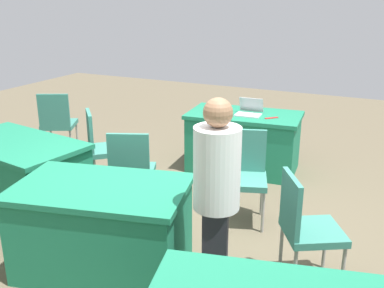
{
  "coord_description": "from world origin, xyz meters",
  "views": [
    {
      "loc": [
        -1.68,
        3.46,
        2.25
      ],
      "look_at": [
        0.06,
        -0.18,
        0.9
      ],
      "focal_mm": 42.01,
      "sensor_mm": 36.0,
      "label": 1
    }
  ],
  "objects_px": {
    "table_foreground": "(243,141)",
    "person_attendee_browsing": "(216,193)",
    "chair_tucked_right": "(57,121)",
    "chair_by_pillar": "(102,145)",
    "chair_aisle": "(131,168)",
    "yarn_ball": "(214,110)",
    "laptop_silver": "(249,112)",
    "chair_tucked_left": "(305,224)",
    "table_mid_right": "(19,175)",
    "chair_near_front": "(245,171)",
    "table_mid_left": "(103,228)",
    "scissors_red": "(271,118)"
  },
  "relations": [
    {
      "from": "table_mid_left",
      "to": "laptop_silver",
      "type": "xyz_separation_m",
      "value": [
        -0.37,
        -2.67,
        0.42
      ]
    },
    {
      "from": "chair_aisle",
      "to": "laptop_silver",
      "type": "distance_m",
      "value": 1.88
    },
    {
      "from": "table_mid_left",
      "to": "table_mid_right",
      "type": "xyz_separation_m",
      "value": [
        1.5,
        -0.55,
        0.0
      ]
    },
    {
      "from": "table_mid_left",
      "to": "chair_aisle",
      "type": "xyz_separation_m",
      "value": [
        0.31,
        -0.94,
        0.16
      ]
    },
    {
      "from": "chair_by_pillar",
      "to": "person_attendee_browsing",
      "type": "distance_m",
      "value": 2.44
    },
    {
      "from": "chair_aisle",
      "to": "table_foreground",
      "type": "bearing_deg",
      "value": 48.43
    },
    {
      "from": "chair_aisle",
      "to": "laptop_silver",
      "type": "bearing_deg",
      "value": 45.88
    },
    {
      "from": "table_foreground",
      "to": "yarn_ball",
      "type": "bearing_deg",
      "value": 27.63
    },
    {
      "from": "chair_tucked_right",
      "to": "chair_by_pillar",
      "type": "height_order",
      "value": "chair_tucked_right"
    },
    {
      "from": "chair_aisle",
      "to": "yarn_ball",
      "type": "relative_size",
      "value": 8.68
    },
    {
      "from": "chair_aisle",
      "to": "yarn_ball",
      "type": "distance_m",
      "value": 1.64
    },
    {
      "from": "chair_aisle",
      "to": "chair_by_pillar",
      "type": "distance_m",
      "value": 0.84
    },
    {
      "from": "table_foreground",
      "to": "chair_tucked_left",
      "type": "relative_size",
      "value": 1.61
    },
    {
      "from": "table_mid_left",
      "to": "laptop_silver",
      "type": "height_order",
      "value": "laptop_silver"
    },
    {
      "from": "chair_tucked_right",
      "to": "scissors_red",
      "type": "distance_m",
      "value": 2.95
    },
    {
      "from": "chair_aisle",
      "to": "yarn_ball",
      "type": "xyz_separation_m",
      "value": [
        -0.26,
        -1.59,
        0.28
      ]
    },
    {
      "from": "chair_tucked_right",
      "to": "person_attendee_browsing",
      "type": "bearing_deg",
      "value": -57.28
    },
    {
      "from": "table_mid_right",
      "to": "scissors_red",
      "type": "xyz_separation_m",
      "value": [
        -2.18,
        -2.08,
        0.39
      ]
    },
    {
      "from": "table_mid_left",
      "to": "chair_near_front",
      "type": "relative_size",
      "value": 1.66
    },
    {
      "from": "table_foreground",
      "to": "person_attendee_browsing",
      "type": "height_order",
      "value": "person_attendee_browsing"
    },
    {
      "from": "yarn_ball",
      "to": "chair_aisle",
      "type": "bearing_deg",
      "value": 80.76
    },
    {
      "from": "table_foreground",
      "to": "chair_tucked_right",
      "type": "distance_m",
      "value": 2.6
    },
    {
      "from": "table_mid_right",
      "to": "person_attendee_browsing",
      "type": "height_order",
      "value": "person_attendee_browsing"
    },
    {
      "from": "yarn_ball",
      "to": "table_mid_right",
      "type": "bearing_deg",
      "value": 53.82
    },
    {
      "from": "table_mid_left",
      "to": "table_mid_right",
      "type": "distance_m",
      "value": 1.6
    },
    {
      "from": "table_mid_left",
      "to": "chair_near_front",
      "type": "xyz_separation_m",
      "value": [
        -0.78,
        -1.36,
        0.15
      ]
    },
    {
      "from": "laptop_silver",
      "to": "yarn_ball",
      "type": "relative_size",
      "value": 3.04
    },
    {
      "from": "table_mid_left",
      "to": "chair_near_front",
      "type": "height_order",
      "value": "chair_near_front"
    },
    {
      "from": "chair_tucked_right",
      "to": "chair_aisle",
      "type": "bearing_deg",
      "value": -54.91
    },
    {
      "from": "yarn_ball",
      "to": "scissors_red",
      "type": "height_order",
      "value": "yarn_ball"
    },
    {
      "from": "table_mid_right",
      "to": "chair_aisle",
      "type": "xyz_separation_m",
      "value": [
        -1.19,
        -0.39,
        0.16
      ]
    },
    {
      "from": "yarn_ball",
      "to": "laptop_silver",
      "type": "bearing_deg",
      "value": -161.3
    },
    {
      "from": "table_foreground",
      "to": "chair_by_pillar",
      "type": "xyz_separation_m",
      "value": [
        1.31,
        1.32,
        0.17
      ]
    },
    {
      "from": "chair_near_front",
      "to": "person_attendee_browsing",
      "type": "bearing_deg",
      "value": 80.89
    },
    {
      "from": "table_foreground",
      "to": "person_attendee_browsing",
      "type": "xyz_separation_m",
      "value": [
        -0.7,
        2.66,
        0.49
      ]
    },
    {
      "from": "chair_near_front",
      "to": "laptop_silver",
      "type": "relative_size",
      "value": 2.83
    },
    {
      "from": "laptop_silver",
      "to": "scissors_red",
      "type": "bearing_deg",
      "value": 168.51
    },
    {
      "from": "table_foreground",
      "to": "table_mid_right",
      "type": "xyz_separation_m",
      "value": [
        1.8,
        2.16,
        0.0
      ]
    },
    {
      "from": "table_mid_left",
      "to": "person_attendee_browsing",
      "type": "bearing_deg",
      "value": -176.81
    },
    {
      "from": "chair_tucked_left",
      "to": "laptop_silver",
      "type": "relative_size",
      "value": 2.83
    },
    {
      "from": "chair_tucked_left",
      "to": "laptop_silver",
      "type": "bearing_deg",
      "value": 178.82
    },
    {
      "from": "chair_tucked_left",
      "to": "chair_aisle",
      "type": "distance_m",
      "value": 1.92
    },
    {
      "from": "table_mid_right",
      "to": "yarn_ball",
      "type": "xyz_separation_m",
      "value": [
        -1.45,
        -1.98,
        0.44
      ]
    },
    {
      "from": "chair_near_front",
      "to": "laptop_silver",
      "type": "distance_m",
      "value": 1.4
    },
    {
      "from": "table_mid_left",
      "to": "chair_tucked_right",
      "type": "relative_size",
      "value": 1.6
    },
    {
      "from": "scissors_red",
      "to": "chair_aisle",
      "type": "bearing_deg",
      "value": 13.5
    },
    {
      "from": "chair_near_front",
      "to": "scissors_red",
      "type": "bearing_deg",
      "value": -104.41
    },
    {
      "from": "person_attendee_browsing",
      "to": "yarn_ball",
      "type": "bearing_deg",
      "value": -175.04
    },
    {
      "from": "chair_tucked_right",
      "to": "chair_aisle",
      "type": "xyz_separation_m",
      "value": [
        -1.87,
        1.01,
        -0.02
      ]
    },
    {
      "from": "person_attendee_browsing",
      "to": "laptop_silver",
      "type": "height_order",
      "value": "person_attendee_browsing"
    }
  ]
}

